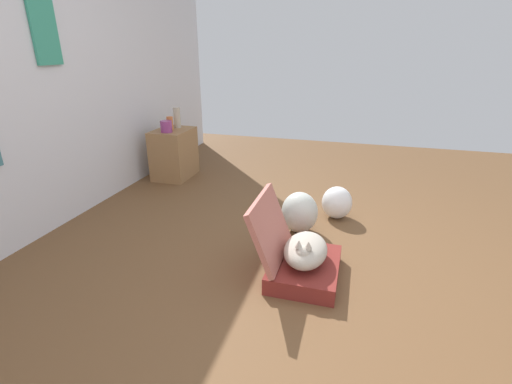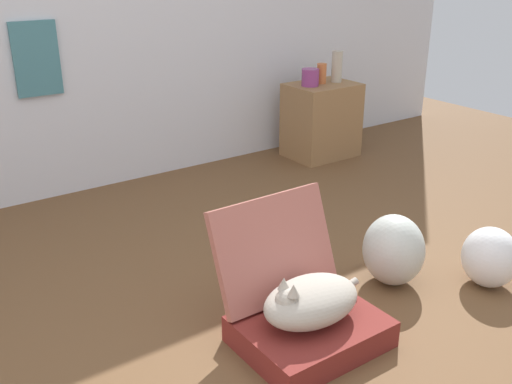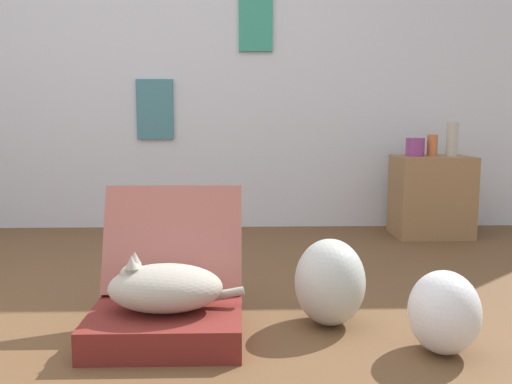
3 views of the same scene
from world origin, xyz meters
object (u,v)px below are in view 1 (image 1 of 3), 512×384
Objects in this scene: plastic_bag_white at (300,212)px; vase_tall at (166,126)px; vase_round at (170,123)px; plastic_bag_clear at (337,203)px; vase_short at (177,118)px; side_table at (174,154)px; cat at (305,250)px; suitcase_base at (305,269)px.

vase_tall is at bearing 62.68° from plastic_bag_white.
plastic_bag_clear is at bearing -107.75° from vase_round.
vase_short is (0.25, -0.00, 0.05)m from vase_tall.
vase_tall is 0.26m from vase_short.
vase_short reaches higher than vase_tall.
side_table is 0.35m from vase_round.
cat is 0.89× the size of side_table.
vase_round is (0.00, 0.02, 0.35)m from side_table.
cat is 2.15× the size of vase_short.
side_table is 0.37m from vase_tall.
vase_round reaches higher than cat.
cat reaches higher than suitcase_base.
vase_tall reaches higher than side_table.
vase_short reaches higher than plastic_bag_clear.
plastic_bag_clear reaches higher than suitcase_base.
side_table reaches higher than plastic_bag_white.
side_table is at bearing 48.14° from suitcase_base.
plastic_bag_white is 1.99m from vase_round.
vase_round reaches higher than plastic_bag_clear.
suitcase_base is 4.39× the size of vase_tall.
vase_tall is 0.86× the size of vase_round.
vase_tall reaches higher than plastic_bag_clear.
side_table is at bearing 177.16° from vase_short.
vase_round is at bearing 48.33° from cat.
vase_short is (0.13, -0.01, 0.40)m from side_table.
plastic_bag_white is 0.45m from plastic_bag_clear.
vase_tall is at bearing 50.44° from suitcase_base.
plastic_bag_clear is (0.98, -0.13, 0.09)m from suitcase_base.
cat is at bearing -131.67° from vase_round.
vase_round is (1.61, 1.81, 0.43)m from cat.
vase_short is at bearing -0.88° from vase_tall.
vase_short is (1.74, 1.79, 0.47)m from cat.
vase_short is at bearing 68.66° from plastic_bag_clear.
plastic_bag_clear is at bearing -7.65° from suitcase_base.
plastic_bag_white is at bearing -120.68° from side_table.
side_table is 0.42m from vase_short.
vase_tall reaches higher than cat.
suitcase_base is 0.15m from cat.
plastic_bag_white reaches higher than cat.
vase_short is (0.75, 1.92, 0.53)m from plastic_bag_clear.
vase_short is at bearing 45.86° from suitcase_base.
side_table is at bearing 48.03° from cat.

